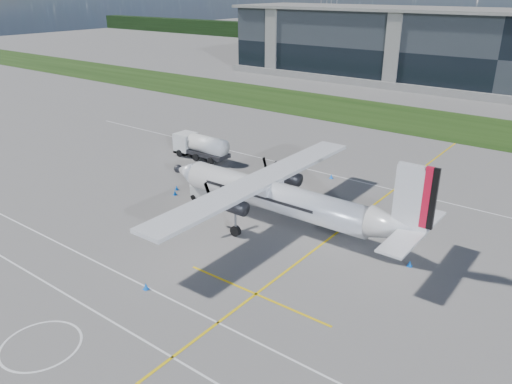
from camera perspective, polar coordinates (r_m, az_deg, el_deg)
The scene contains 15 objects.
ground at distance 75.04m, azimuth 19.85°, elevation 5.83°, with size 400.00×400.00×0.00m, color #5C5957.
grass_strip at distance 82.48m, azimuth 21.63°, elevation 7.03°, with size 400.00×18.00×0.04m, color #19320D.
terminal_building at distance 111.97m, azimuth 27.08°, elevation 13.83°, with size 120.00×20.00×15.00m, color black.
yellow_taxiway_centerline at distance 47.48m, azimuth 11.73°, elevation -2.68°, with size 0.20×70.00×0.01m, color yellow.
white_lane_line at distance 32.50m, azimuth -13.37°, elevation -15.81°, with size 90.00×0.15×0.01m, color white.
turboprop_aircraft at distance 43.24m, azimuth 3.08°, elevation 1.11°, with size 26.22×27.19×8.16m, color silver, non-canonical shape.
fuel_tanker_truck at distance 62.31m, azimuth -6.66°, elevation 5.24°, with size 7.97×2.59×2.99m, color silver, non-canonical shape.
baggage_tug at distance 49.94m, azimuth -5.95°, elevation -0.01°, with size 2.70×1.62×1.62m, color white, non-canonical shape.
ground_crew_person at distance 50.21m, azimuth -4.01°, elevation 0.41°, with size 0.81×0.58×1.98m, color #F25907.
safety_cone_fwd at distance 52.93m, azimuth -9.07°, elevation 0.50°, with size 0.36×0.36×0.50m, color blue.
safety_cone_nose_port at distance 51.66m, azimuth -9.25°, elevation -0.07°, with size 0.36×0.36×0.50m, color blue.
safety_cone_portwing at distance 36.58m, azimuth -12.48°, elevation -10.46°, with size 0.36×0.36×0.50m, color blue.
safety_cone_stbdwing at distance 56.03m, azimuth 8.60°, elevation 1.79°, with size 0.36×0.36×0.50m, color blue.
safety_cone_nose_stbd at distance 52.39m, azimuth -7.18°, elevation 0.37°, with size 0.36×0.36×0.50m, color blue.
safety_cone_tail at distance 40.14m, azimuth 17.17°, elevation -7.81°, with size 0.36×0.36×0.50m, color blue.
Camera 1 is at (20.68, -29.35, 19.83)m, focal length 35.00 mm.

